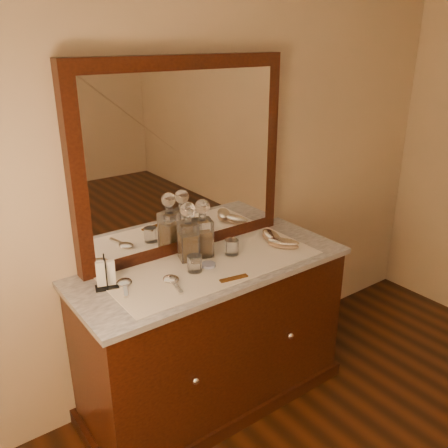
{
  "coord_description": "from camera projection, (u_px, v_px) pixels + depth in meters",
  "views": [
    {
      "loc": [
        -1.25,
        0.16,
        1.94
      ],
      "look_at": [
        0.0,
        1.85,
        1.1
      ],
      "focal_mm": 38.39,
      "sensor_mm": 36.0,
      "label": 1
    }
  ],
  "objects": [
    {
      "name": "pin_dish",
      "position": [
        208.0,
        265.0,
        2.4
      ],
      "size": [
        0.1,
        0.1,
        0.01
      ],
      "primitive_type": "cylinder",
      "rotation": [
        0.0,
        0.0,
        0.41
      ],
      "color": "white",
      "rests_on": "lace_runner"
    },
    {
      "name": "mirror_glass",
      "position": [
        187.0,
        160.0,
        2.41
      ],
      "size": [
        1.06,
        0.01,
        0.86
      ],
      "primitive_type": "cube",
      "color": "white",
      "rests_on": "marble_top"
    },
    {
      "name": "tumblers",
      "position": [
        214.0,
        255.0,
        2.43
      ],
      "size": [
        0.34,
        0.12,
        0.08
      ],
      "color": "white",
      "rests_on": "lace_runner"
    },
    {
      "name": "decanter_right",
      "position": [
        203.0,
        234.0,
        2.48
      ],
      "size": [
        0.12,
        0.12,
        0.31
      ],
      "color": "#975E15",
      "rests_on": "lace_runner"
    },
    {
      "name": "marble_top",
      "position": [
        212.0,
        266.0,
        2.44
      ],
      "size": [
        1.44,
        0.59,
        0.03
      ],
      "primitive_type": "cube",
      "color": "silver",
      "rests_on": "dresser_cabinet"
    },
    {
      "name": "brush_far",
      "position": [
        271.0,
        236.0,
        2.7
      ],
      "size": [
        0.12,
        0.19,
        0.05
      ],
      "color": "#927259",
      "rests_on": "lace_runner"
    },
    {
      "name": "knob_right",
      "position": [
        290.0,
        336.0,
        2.54
      ],
      "size": [
        0.04,
        0.04,
        0.04
      ],
      "primitive_type": "sphere",
      "color": "silver",
      "rests_on": "dresser_cabinet"
    },
    {
      "name": "mirror_frame",
      "position": [
        184.0,
        158.0,
        2.44
      ],
      "size": [
        1.2,
        0.08,
        1.0
      ],
      "primitive_type": "cube",
      "color": "black",
      "rests_on": "marble_top"
    },
    {
      "name": "dresser_cabinet",
      "position": [
        213.0,
        336.0,
        2.6
      ],
      "size": [
        1.4,
        0.55,
        0.82
      ],
      "primitive_type": "cube",
      "color": "black",
      "rests_on": "floor"
    },
    {
      "name": "dresser_plinth",
      "position": [
        214.0,
        391.0,
        2.74
      ],
      "size": [
        1.46,
        0.59,
        0.08
      ],
      "primitive_type": "cube",
      "color": "black",
      "rests_on": "floor"
    },
    {
      "name": "decanter_left",
      "position": [
        188.0,
        238.0,
        2.44
      ],
      "size": [
        0.12,
        0.12,
        0.31
      ],
      "color": "#975E15",
      "rests_on": "lace_runner"
    },
    {
      "name": "hand_mirror_inner",
      "position": [
        172.0,
        281.0,
        2.24
      ],
      "size": [
        0.09,
        0.2,
        0.02
      ],
      "color": "silver",
      "rests_on": "lace_runner"
    },
    {
      "name": "napkin_rack",
      "position": [
        106.0,
        275.0,
        2.18
      ],
      "size": [
        0.12,
        0.09,
        0.16
      ],
      "color": "black",
      "rests_on": "marble_top"
    },
    {
      "name": "brush_near",
      "position": [
        283.0,
        243.0,
        2.61
      ],
      "size": [
        0.16,
        0.19,
        0.05
      ],
      "color": "#927259",
      "rests_on": "lace_runner"
    },
    {
      "name": "hand_mirror_outer",
      "position": [
        125.0,
        284.0,
        2.22
      ],
      "size": [
        0.11,
        0.18,
        0.02
      ],
      "color": "silver",
      "rests_on": "lace_runner"
    },
    {
      "name": "knob_left",
      "position": [
        195.0,
        381.0,
        2.21
      ],
      "size": [
        0.04,
        0.04,
        0.04
      ],
      "primitive_type": "sphere",
      "color": "silver",
      "rests_on": "dresser_cabinet"
    },
    {
      "name": "comb",
      "position": [
        234.0,
        278.0,
        2.28
      ],
      "size": [
        0.15,
        0.05,
        0.01
      ],
      "primitive_type": "cube",
      "rotation": [
        0.0,
        0.0,
        -0.17
      ],
      "color": "brown",
      "rests_on": "lace_runner"
    },
    {
      "name": "lace_runner",
      "position": [
        215.0,
        265.0,
        2.42
      ],
      "size": [
        1.1,
        0.45,
        0.0
      ],
      "primitive_type": "cube",
      "color": "silver",
      "rests_on": "marble_top"
    }
  ]
}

